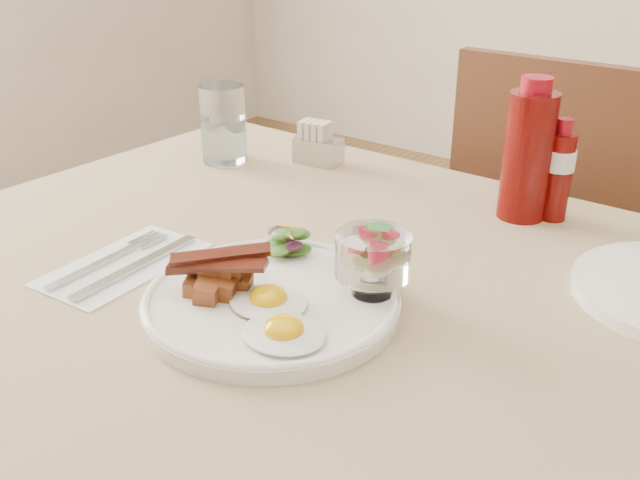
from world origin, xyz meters
The scene contains 12 objects.
table centered at (0.00, 0.00, 0.66)m, with size 1.33×0.88×0.75m.
chair_far centered at (0.00, 0.66, 0.52)m, with size 0.42×0.42×0.93m.
main_plate centered at (-0.10, -0.08, 0.76)m, with size 0.28×0.28×0.02m, color white.
fried_eggs centered at (-0.06, -0.12, 0.77)m, with size 0.14×0.12×0.02m.
bacon_potato_pile centered at (-0.15, -0.11, 0.79)m, with size 0.11×0.09×0.05m.
side_salad centered at (-0.15, 0.01, 0.78)m, with size 0.06×0.06×0.03m.
fruit_cup centered at (-0.02, -0.01, 0.81)m, with size 0.08×0.08×0.08m.
ketchup_bottle centered at (0.01, 0.33, 0.84)m, with size 0.08×0.08×0.20m.
hot_sauce_bottle centered at (0.05, 0.35, 0.82)m, with size 0.05×0.05×0.14m.
sugar_caddy centered at (-0.36, 0.33, 0.78)m, with size 0.08×0.06×0.07m.
water_glass centered at (-0.49, 0.24, 0.81)m, with size 0.08×0.08×0.13m.
napkin_cutlery centered at (-0.31, -0.11, 0.75)m, with size 0.13×0.21×0.01m.
Camera 1 is at (0.35, -0.58, 1.15)m, focal length 40.00 mm.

